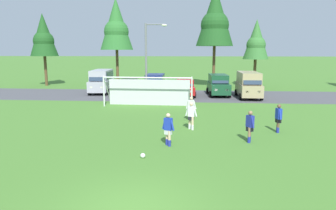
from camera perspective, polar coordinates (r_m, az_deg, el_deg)
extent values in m
plane|color=#477A2D|center=(23.95, 0.32, -1.15)|extent=(400.00, 400.00, 0.00)
cube|color=#4C4C51|center=(32.23, 1.44, 1.78)|extent=(52.00, 8.40, 0.01)
sphere|color=white|center=(13.83, -4.65, -9.25)|extent=(0.22, 0.22, 0.22)
sphere|color=black|center=(13.82, -4.65, -9.23)|extent=(0.08, 0.08, 0.08)
sphere|color=red|center=(13.82, -4.40, -9.26)|extent=(0.07, 0.07, 0.07)
cylinder|color=white|center=(25.12, 4.38, 2.17)|extent=(0.12, 0.12, 2.44)
cylinder|color=white|center=(26.41, -11.71, 2.38)|extent=(0.12, 0.12, 2.44)
cylinder|color=white|center=(25.38, -3.90, 5.03)|extent=(7.32, 0.36, 0.12)
cylinder|color=white|center=(25.99, 4.46, 2.71)|extent=(0.15, 1.95, 2.46)
cylinder|color=white|center=(27.25, -11.13, 2.89)|extent=(0.15, 1.95, 2.46)
cube|color=silver|center=(26.50, -3.48, 2.34)|extent=(6.95, 0.27, 2.20)
cylinder|color=beige|center=(20.64, 4.51, -1.89)|extent=(0.14, 0.14, 0.80)
cylinder|color=beige|center=(20.81, 4.02, -1.78)|extent=(0.14, 0.14, 0.80)
cylinder|color=white|center=(20.69, 4.50, -2.54)|extent=(0.15, 0.15, 0.32)
cylinder|color=white|center=(20.86, 4.01, -2.43)|extent=(0.15, 0.15, 0.32)
cube|color=black|center=(20.66, 4.27, -0.97)|extent=(0.37, 0.27, 0.28)
cube|color=silver|center=(20.59, 4.28, 0.07)|extent=(0.41, 0.29, 0.60)
sphere|color=beige|center=(20.52, 4.30, 1.25)|extent=(0.22, 0.22, 0.22)
cylinder|color=silver|center=(20.52, 4.96, -0.03)|extent=(0.24, 0.12, 0.55)
cylinder|color=silver|center=(20.67, 3.62, 0.06)|extent=(0.24, 0.12, 0.55)
cylinder|color=#936B4C|center=(16.37, 14.71, -5.40)|extent=(0.14, 0.14, 0.80)
cylinder|color=#936B4C|center=(16.65, 14.78, -5.14)|extent=(0.14, 0.14, 0.80)
cylinder|color=#232D99|center=(16.44, 14.67, -6.20)|extent=(0.15, 0.15, 0.32)
cylinder|color=#232D99|center=(16.71, 14.74, -5.94)|extent=(0.15, 0.15, 0.32)
cube|color=black|center=(16.43, 14.79, -4.19)|extent=(0.36, 0.40, 0.28)
cube|color=#232D99|center=(16.34, 14.85, -2.90)|extent=(0.40, 0.45, 0.60)
sphere|color=#936B4C|center=(16.25, 14.92, -1.42)|extent=(0.22, 0.22, 0.22)
cylinder|color=#232D99|center=(16.14, 15.33, -3.16)|extent=(0.20, 0.24, 0.55)
cylinder|color=#232D99|center=(16.55, 14.38, -2.79)|extent=(0.20, 0.24, 0.55)
cylinder|color=brown|center=(18.79, 19.58, -3.66)|extent=(0.14, 0.14, 0.80)
cylinder|color=brown|center=(19.00, 19.53, -3.51)|extent=(0.14, 0.14, 0.80)
cylinder|color=#232D99|center=(18.85, 19.54, -4.37)|extent=(0.15, 0.15, 0.32)
cylinder|color=#232D99|center=(19.06, 19.49, -4.21)|extent=(0.15, 0.15, 0.32)
cube|color=black|center=(18.83, 19.62, -2.64)|extent=(0.29, 0.38, 0.28)
cube|color=#1E38B7|center=(18.75, 19.68, -1.50)|extent=(0.32, 0.42, 0.60)
sphere|color=brown|center=(18.67, 19.76, -0.21)|extent=(0.22, 0.22, 0.22)
cylinder|color=#1E38B7|center=(18.52, 19.92, -1.72)|extent=(0.14, 0.24, 0.55)
cylinder|color=#1E38B7|center=(18.99, 19.45, -1.41)|extent=(0.14, 0.24, 0.55)
cylinder|color=beige|center=(15.29, 0.26, -6.16)|extent=(0.14, 0.14, 0.80)
cylinder|color=beige|center=(15.49, -0.18, -5.95)|extent=(0.14, 0.14, 0.80)
cylinder|color=#232D99|center=(15.36, 0.26, -7.02)|extent=(0.15, 0.15, 0.32)
cylinder|color=#232D99|center=(15.56, -0.18, -6.80)|extent=(0.15, 0.15, 0.32)
cube|color=silver|center=(15.31, 0.04, -4.90)|extent=(0.40, 0.34, 0.28)
cube|color=#1E38B7|center=(15.21, 0.04, -3.52)|extent=(0.45, 0.38, 0.60)
sphere|color=beige|center=(15.12, 0.04, -1.94)|extent=(0.22, 0.22, 0.22)
cylinder|color=#1E38B7|center=(15.06, 0.80, -3.73)|extent=(0.25, 0.18, 0.55)
cylinder|color=#1E38B7|center=(15.37, -0.70, -3.45)|extent=(0.25, 0.18, 0.55)
cylinder|color=beige|center=(18.40, 4.53, -3.38)|extent=(0.14, 0.14, 0.80)
cylinder|color=beige|center=(18.61, 4.00, -3.22)|extent=(0.14, 0.14, 0.80)
cylinder|color=white|center=(18.45, 4.52, -4.11)|extent=(0.15, 0.15, 0.32)
cylinder|color=white|center=(18.66, 3.99, -3.93)|extent=(0.15, 0.15, 0.32)
cube|color=black|center=(18.43, 4.27, -2.33)|extent=(0.37, 0.26, 0.28)
cube|color=white|center=(18.35, 4.29, -1.17)|extent=(0.41, 0.29, 0.60)
sphere|color=beige|center=(18.27, 4.31, 0.15)|extent=(0.22, 0.22, 0.22)
cylinder|color=white|center=(18.29, 5.05, -1.29)|extent=(0.24, 0.12, 0.55)
cylinder|color=white|center=(18.43, 3.53, -1.18)|extent=(0.24, 0.12, 0.55)
cube|color=#B2B2BC|center=(34.67, -12.11, 3.60)|extent=(2.27, 4.92, 1.10)
cube|color=#B2B2BC|center=(34.76, -12.11, 5.44)|extent=(2.07, 4.21, 1.10)
cube|color=#28384C|center=(32.85, -12.87, 5.11)|extent=(1.69, 0.57, 0.91)
cube|color=#28384C|center=(34.57, -10.63, 5.46)|extent=(0.27, 3.48, 0.77)
cube|color=white|center=(32.26, -12.11, 3.21)|extent=(0.28, 0.10, 0.20)
cube|color=white|center=(32.52, -13.96, 3.19)|extent=(0.28, 0.10, 0.20)
cube|color=#B21414|center=(36.85, -10.48, 4.11)|extent=(0.28, 0.10, 0.20)
cube|color=#B21414|center=(37.07, -12.12, 4.09)|extent=(0.28, 0.10, 0.20)
cylinder|color=black|center=(33.08, -10.99, 2.37)|extent=(0.28, 0.65, 0.64)
cylinder|color=black|center=(33.54, -14.27, 2.35)|extent=(0.28, 0.65, 0.64)
cylinder|color=black|center=(35.98, -10.03, 3.02)|extent=(0.28, 0.65, 0.64)
cylinder|color=black|center=(36.40, -13.07, 2.99)|extent=(0.28, 0.65, 0.64)
cube|color=black|center=(31.71, -7.39, 2.83)|extent=(1.83, 4.21, 0.76)
cube|color=black|center=(31.77, -7.37, 4.12)|extent=(1.67, 2.11, 0.64)
cube|color=#28384C|center=(30.83, -7.75, 3.89)|extent=(1.53, 0.33, 0.55)
cube|color=#28384C|center=(31.60, -5.88, 4.12)|extent=(0.05, 1.79, 0.45)
cube|color=white|center=(29.60, -7.31, 2.41)|extent=(0.28, 0.08, 0.20)
cube|color=white|center=(29.83, -9.17, 2.42)|extent=(0.28, 0.08, 0.20)
cube|color=#B21414|center=(33.60, -5.82, 3.36)|extent=(0.28, 0.08, 0.20)
cube|color=#B21414|center=(33.80, -7.47, 3.37)|extent=(0.28, 0.08, 0.20)
cylinder|color=black|center=(30.31, -6.24, 1.80)|extent=(0.24, 0.64, 0.64)
cylinder|color=black|center=(30.71, -9.54, 1.82)|extent=(0.24, 0.64, 0.64)
cylinder|color=black|center=(32.84, -5.36, 2.46)|extent=(0.24, 0.64, 0.64)
cylinder|color=black|center=(33.21, -8.42, 2.48)|extent=(0.24, 0.64, 0.64)
cube|color=navy|center=(32.43, -2.43, 3.28)|extent=(1.92, 4.61, 1.00)
cube|color=navy|center=(32.53, -2.40, 4.93)|extent=(1.76, 3.01, 0.84)
cube|color=#28384C|center=(31.13, -2.71, 4.66)|extent=(1.62, 0.39, 0.71)
cube|color=#28384C|center=(32.44, -0.85, 4.93)|extent=(0.05, 2.55, 0.59)
cube|color=white|center=(30.13, -1.95, 2.86)|extent=(0.28, 0.08, 0.20)
cube|color=white|center=(30.27, -3.92, 2.87)|extent=(0.28, 0.08, 0.20)
cube|color=#B21414|center=(34.60, -1.13, 3.81)|extent=(0.28, 0.08, 0.20)
cube|color=#B21414|center=(34.71, -2.85, 3.82)|extent=(0.28, 0.08, 0.20)
cylinder|color=black|center=(30.99, -0.99, 2.04)|extent=(0.24, 0.64, 0.64)
cylinder|color=black|center=(31.22, -4.47, 2.07)|extent=(0.24, 0.64, 0.64)
cylinder|color=black|center=(33.80, -0.54, 2.72)|extent=(0.24, 0.64, 0.64)
cylinder|color=black|center=(34.02, -3.73, 2.74)|extent=(0.24, 0.64, 0.64)
cube|color=red|center=(31.75, 3.12, 2.91)|extent=(2.11, 4.32, 0.76)
cube|color=red|center=(31.82, 3.12, 4.20)|extent=(1.81, 2.22, 0.64)
cube|color=#28384C|center=(30.86, 3.21, 3.97)|extent=(1.55, 0.43, 0.55)
cube|color=#28384C|center=(31.87, 4.63, 4.19)|extent=(0.17, 1.78, 0.45)
cube|color=white|center=(29.74, 4.27, 2.50)|extent=(0.29, 0.10, 0.20)
cube|color=white|center=(29.69, 2.36, 2.51)|extent=(0.29, 0.10, 0.20)
cube|color=#B21414|center=(33.82, 3.79, 3.43)|extent=(0.29, 0.10, 0.20)
cube|color=#B21414|center=(33.77, 2.11, 3.44)|extent=(0.29, 0.10, 0.20)
cylinder|color=black|center=(30.58, 4.92, 1.89)|extent=(0.29, 0.66, 0.64)
cylinder|color=black|center=(30.48, 1.54, 1.90)|extent=(0.29, 0.66, 0.64)
cylinder|color=black|center=(33.15, 4.56, 2.54)|extent=(0.29, 0.66, 0.64)
cylinder|color=black|center=(33.06, 1.45, 2.55)|extent=(0.29, 0.66, 0.64)
cube|color=#194C2D|center=(32.55, 9.23, 3.19)|extent=(2.16, 4.70, 1.00)
cube|color=#194C2D|center=(32.65, 9.23, 4.83)|extent=(1.92, 3.10, 0.84)
cube|color=#28384C|center=(31.25, 9.58, 4.55)|extent=(1.63, 0.47, 0.71)
cube|color=#28384C|center=(32.78, 10.76, 4.81)|extent=(0.19, 2.55, 0.59)
cube|color=white|center=(30.40, 10.79, 2.75)|extent=(0.28, 0.10, 0.20)
cube|color=white|center=(30.25, 8.83, 2.77)|extent=(0.28, 0.10, 0.20)
cube|color=#B21414|center=(34.84, 9.58, 3.71)|extent=(0.28, 0.10, 0.20)
cube|color=#B21414|center=(34.70, 7.87, 3.73)|extent=(0.28, 0.10, 0.20)
cylinder|color=black|center=(31.36, 11.28, 1.94)|extent=(0.28, 0.65, 0.64)
cylinder|color=black|center=(31.09, 7.83, 1.97)|extent=(0.28, 0.65, 0.64)
cylinder|color=black|center=(34.15, 10.46, 2.63)|extent=(0.28, 0.65, 0.64)
cylinder|color=black|center=(33.90, 7.29, 2.66)|extent=(0.28, 0.65, 0.64)
cube|color=tan|center=(31.52, 14.58, 2.86)|extent=(1.97, 4.80, 1.10)
cube|color=tan|center=(31.60, 14.61, 4.88)|extent=(1.81, 4.10, 1.10)
cube|color=#28384C|center=(29.68, 15.26, 4.49)|extent=(1.67, 0.46, 0.91)
cube|color=#28384C|center=(31.78, 16.23, 4.83)|extent=(0.05, 3.49, 0.77)
cube|color=white|center=(29.32, 16.41, 2.34)|extent=(0.28, 0.08, 0.20)
cube|color=white|center=(29.12, 14.34, 2.39)|extent=(0.28, 0.08, 0.20)
cube|color=#B21414|center=(33.92, 14.80, 3.43)|extent=(0.28, 0.08, 0.20)
cube|color=#B21414|center=(33.74, 13.00, 3.47)|extent=(0.28, 0.08, 0.20)
cylinder|color=black|center=(30.34, 16.84, 1.43)|extent=(0.24, 0.64, 0.64)
cylinder|color=black|center=(29.98, 13.18, 1.50)|extent=(0.24, 0.64, 0.64)
cylinder|color=black|center=(33.22, 15.77, 2.21)|extent=(0.24, 0.64, 0.64)
cylinder|color=black|center=(32.90, 12.42, 2.28)|extent=(0.24, 0.64, 0.64)
cylinder|color=brown|center=(43.96, -21.56, 5.85)|extent=(0.36, 0.36, 3.87)
cone|color=#1E511E|center=(43.91, -21.96, 11.90)|extent=(3.49, 3.49, 5.42)
sphere|color=#1E511E|center=(43.89, -21.89, 10.85)|extent=(2.61, 2.61, 2.61)
cylinder|color=brown|center=(41.47, -9.28, 6.76)|extent=(0.36, 0.36, 4.67)
cone|color=#2D702D|center=(41.53, -9.51, 14.50)|extent=(4.20, 4.20, 6.54)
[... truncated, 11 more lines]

